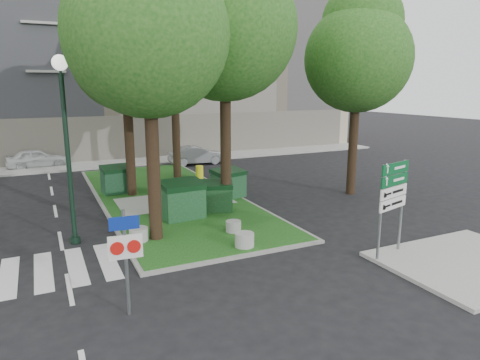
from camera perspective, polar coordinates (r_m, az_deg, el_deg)
ground at (r=13.45m, az=-2.01°, el=-10.60°), size 120.00×120.00×0.00m
median_island at (r=20.78m, az=-9.54°, el=-2.26°), size 6.00×16.00×0.12m
median_kerb at (r=20.78m, az=-9.54°, el=-2.28°), size 6.30×16.30×0.10m
sidewalk_corner at (r=14.79m, az=28.29°, el=-9.71°), size 5.00×4.00×0.12m
building_sidewalk at (r=30.72m, az=-15.87°, el=2.19°), size 42.00×3.00×0.12m
zebra_crossing at (r=13.95m, az=-19.12°, el=-10.41°), size 5.00×3.00×0.01m
apartment_building at (r=37.80m, az=-18.63°, el=15.94°), size 41.00×12.00×16.00m
tree_median_near_left at (r=14.51m, az=-12.03°, el=20.31°), size 5.20×5.20×10.53m
tree_median_near_right at (r=17.61m, az=-1.86°, el=21.31°), size 5.60×5.60×11.46m
tree_median_mid at (r=20.89m, az=-14.98°, el=16.73°), size 4.80×4.80×9.99m
tree_median_far at (r=24.70m, az=-8.80°, el=19.39°), size 5.80×5.80×11.93m
tree_street_right at (r=21.65m, az=15.59°, el=16.54°), size 5.00×5.00×10.06m
dumpster_a at (r=21.82m, az=-16.03°, el=0.07°), size 1.57×1.18×1.37m
dumpster_b at (r=17.09m, az=-7.71°, el=-2.63°), size 1.73×1.28×1.53m
dumpster_c at (r=17.99m, az=-3.21°, el=-2.18°), size 1.62×1.38×1.28m
dumpster_d at (r=20.07m, az=-1.57°, el=-0.47°), size 1.74×1.44×1.39m
bollard_left at (r=14.99m, az=-13.35°, el=-7.06°), size 0.63×0.63×0.45m
bollard_right at (r=14.10m, az=0.60°, el=-7.97°), size 0.63×0.63×0.45m
bollard_mid at (r=15.49m, az=-0.88°, el=-6.18°), size 0.55×0.55×0.39m
litter_bin at (r=24.28m, az=-5.42°, el=1.03°), size 0.43×0.43×0.75m
street_lamp at (r=15.01m, az=-22.24°, el=6.36°), size 0.50×0.50×6.22m
traffic_sign_pole at (r=10.17m, az=-15.03°, el=-8.81°), size 0.77×0.11×2.57m
directional_sign at (r=13.79m, az=19.67°, el=-1.77°), size 1.41×0.44×2.91m
car_white at (r=31.04m, az=-25.46°, el=2.63°), size 3.84×1.84×1.27m
car_silver at (r=29.50m, az=-5.76°, el=3.32°), size 3.88×1.50×1.26m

